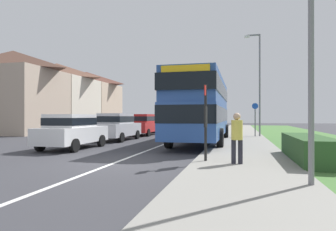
{
  "coord_description": "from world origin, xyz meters",
  "views": [
    {
      "loc": [
        4.06,
        -9.22,
        1.57
      ],
      "look_at": [
        0.78,
        4.3,
        1.6
      ],
      "focal_mm": 31.35,
      "sensor_mm": 36.0,
      "label": 1
    }
  ],
  "objects_px": {
    "double_decker_bus": "(202,106)",
    "parked_car_silver": "(117,126)",
    "parked_car_grey": "(159,123)",
    "pedestrian_at_stop": "(237,136)",
    "cycle_route_sign": "(255,118)",
    "street_lamp_mid": "(258,78)",
    "bus_stop_sign": "(206,117)",
    "parked_car_red": "(142,124)",
    "parked_car_white": "(72,130)"
  },
  "relations": [
    {
      "from": "bus_stop_sign",
      "to": "street_lamp_mid",
      "type": "bearing_deg",
      "value": 79.27
    },
    {
      "from": "bus_stop_sign",
      "to": "cycle_route_sign",
      "type": "relative_size",
      "value": 1.03
    },
    {
      "from": "parked_car_silver",
      "to": "parked_car_grey",
      "type": "xyz_separation_m",
      "value": [
        0.02,
        10.19,
        -0.09
      ]
    },
    {
      "from": "parked_car_silver",
      "to": "parked_car_white",
      "type": "bearing_deg",
      "value": -91.38
    },
    {
      "from": "pedestrian_at_stop",
      "to": "cycle_route_sign",
      "type": "xyz_separation_m",
      "value": [
        1.2,
        12.92,
        0.45
      ]
    },
    {
      "from": "bus_stop_sign",
      "to": "street_lamp_mid",
      "type": "height_order",
      "value": "street_lamp_mid"
    },
    {
      "from": "cycle_route_sign",
      "to": "double_decker_bus",
      "type": "bearing_deg",
      "value": -122.89
    },
    {
      "from": "parked_car_red",
      "to": "pedestrian_at_stop",
      "type": "bearing_deg",
      "value": -60.57
    },
    {
      "from": "parked_car_grey",
      "to": "street_lamp_mid",
      "type": "relative_size",
      "value": 0.54
    },
    {
      "from": "pedestrian_at_stop",
      "to": "street_lamp_mid",
      "type": "xyz_separation_m",
      "value": [
        1.43,
        13.2,
        3.36
      ]
    },
    {
      "from": "double_decker_bus",
      "to": "cycle_route_sign",
      "type": "bearing_deg",
      "value": 57.11
    },
    {
      "from": "parked_car_grey",
      "to": "parked_car_silver",
      "type": "bearing_deg",
      "value": -90.14
    },
    {
      "from": "street_lamp_mid",
      "to": "parked_car_silver",
      "type": "bearing_deg",
      "value": -152.1
    },
    {
      "from": "parked_car_grey",
      "to": "pedestrian_at_stop",
      "type": "height_order",
      "value": "pedestrian_at_stop"
    },
    {
      "from": "parked_car_white",
      "to": "double_decker_bus",
      "type": "bearing_deg",
      "value": 38.51
    },
    {
      "from": "parked_car_white",
      "to": "pedestrian_at_stop",
      "type": "bearing_deg",
      "value": -23.7
    },
    {
      "from": "double_decker_bus",
      "to": "parked_car_white",
      "type": "relative_size",
      "value": 2.67
    },
    {
      "from": "double_decker_bus",
      "to": "parked_car_white",
      "type": "height_order",
      "value": "double_decker_bus"
    },
    {
      "from": "parked_car_red",
      "to": "pedestrian_at_stop",
      "type": "xyz_separation_m",
      "value": [
        7.63,
        -13.52,
        0.03
      ]
    },
    {
      "from": "parked_car_silver",
      "to": "bus_stop_sign",
      "type": "relative_size",
      "value": 1.71
    },
    {
      "from": "pedestrian_at_stop",
      "to": "bus_stop_sign",
      "type": "distance_m",
      "value": 1.21
    },
    {
      "from": "parked_car_grey",
      "to": "bus_stop_sign",
      "type": "relative_size",
      "value": 1.58
    },
    {
      "from": "parked_car_white",
      "to": "parked_car_red",
      "type": "relative_size",
      "value": 1.0
    },
    {
      "from": "parked_car_white",
      "to": "pedestrian_at_stop",
      "type": "relative_size",
      "value": 2.44
    },
    {
      "from": "cycle_route_sign",
      "to": "street_lamp_mid",
      "type": "xyz_separation_m",
      "value": [
        0.24,
        0.28,
        2.91
      ]
    },
    {
      "from": "parked_car_grey",
      "to": "cycle_route_sign",
      "type": "distance_m",
      "value": 10.47
    },
    {
      "from": "pedestrian_at_stop",
      "to": "bus_stop_sign",
      "type": "bearing_deg",
      "value": 158.67
    },
    {
      "from": "parked_car_silver",
      "to": "parked_car_red",
      "type": "xyz_separation_m",
      "value": [
        -0.04,
        5.09,
        -0.01
      ]
    },
    {
      "from": "double_decker_bus",
      "to": "street_lamp_mid",
      "type": "distance_m",
      "value": 6.73
    },
    {
      "from": "parked_car_silver",
      "to": "street_lamp_mid",
      "type": "bearing_deg",
      "value": 27.9
    },
    {
      "from": "pedestrian_at_stop",
      "to": "parked_car_silver",
      "type": "bearing_deg",
      "value": 132.02
    },
    {
      "from": "double_decker_bus",
      "to": "parked_car_silver",
      "type": "height_order",
      "value": "double_decker_bus"
    },
    {
      "from": "parked_car_grey",
      "to": "cycle_route_sign",
      "type": "xyz_separation_m",
      "value": [
        8.76,
        -5.7,
        0.56
      ]
    },
    {
      "from": "pedestrian_at_stop",
      "to": "street_lamp_mid",
      "type": "distance_m",
      "value": 13.7
    },
    {
      "from": "bus_stop_sign",
      "to": "parked_car_grey",
      "type": "bearing_deg",
      "value": 109.83
    },
    {
      "from": "parked_car_red",
      "to": "street_lamp_mid",
      "type": "relative_size",
      "value": 0.54
    },
    {
      "from": "parked_car_silver",
      "to": "pedestrian_at_stop",
      "type": "xyz_separation_m",
      "value": [
        7.59,
        -8.42,
        0.03
      ]
    },
    {
      "from": "parked_car_white",
      "to": "street_lamp_mid",
      "type": "height_order",
      "value": "street_lamp_mid"
    },
    {
      "from": "bus_stop_sign",
      "to": "cycle_route_sign",
      "type": "height_order",
      "value": "bus_stop_sign"
    },
    {
      "from": "parked_car_grey",
      "to": "cycle_route_sign",
      "type": "relative_size",
      "value": 1.63
    },
    {
      "from": "parked_car_red",
      "to": "bus_stop_sign",
      "type": "xyz_separation_m",
      "value": [
        6.63,
        -13.13,
        0.6
      ]
    },
    {
      "from": "pedestrian_at_stop",
      "to": "parked_car_white",
      "type": "bearing_deg",
      "value": 156.3
    },
    {
      "from": "parked_car_grey",
      "to": "double_decker_bus",
      "type": "bearing_deg",
      "value": -62.82
    },
    {
      "from": "parked_car_grey",
      "to": "pedestrian_at_stop",
      "type": "relative_size",
      "value": 2.47
    },
    {
      "from": "double_decker_bus",
      "to": "parked_car_silver",
      "type": "xyz_separation_m",
      "value": [
        -5.53,
        0.54,
        -1.19
      ]
    },
    {
      "from": "double_decker_bus",
      "to": "parked_car_silver",
      "type": "distance_m",
      "value": 5.69
    },
    {
      "from": "parked_car_silver",
      "to": "parked_car_grey",
      "type": "height_order",
      "value": "parked_car_silver"
    },
    {
      "from": "cycle_route_sign",
      "to": "bus_stop_sign",
      "type": "bearing_deg",
      "value": -99.93
    },
    {
      "from": "parked_car_white",
      "to": "pedestrian_at_stop",
      "type": "distance_m",
      "value": 8.42
    },
    {
      "from": "double_decker_bus",
      "to": "parked_car_red",
      "type": "xyz_separation_m",
      "value": [
        -5.57,
        5.63,
        -1.2
      ]
    }
  ]
}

